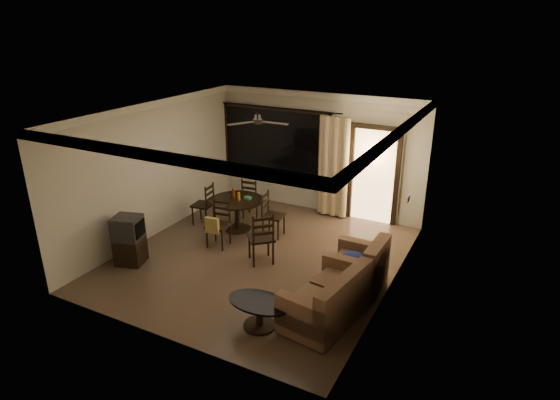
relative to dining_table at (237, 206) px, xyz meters
The scene contains 12 objects.
ground 1.50m from the dining_table, 39.93° to the right, with size 5.50×5.50×0.00m, color #7F6651.
room_shell 2.27m from the dining_table, 27.95° to the left, with size 5.50×6.70×5.50m.
dining_table is the anchor object (origin of this frame).
dining_chair_west 0.88m from the dining_table, behind, with size 0.46×0.46×0.95m.
dining_chair_east 0.88m from the dining_table, ahead, with size 0.46×0.46×0.95m.
dining_chair_south 0.89m from the dining_table, 84.32° to the right, with size 0.46×0.51×0.95m.
dining_chair_north 0.83m from the dining_table, 95.93° to the left, with size 0.46×0.46×0.95m.
tv_cabinet 2.40m from the dining_table, 114.18° to the right, with size 0.60×0.57×0.94m.
sofa 3.67m from the dining_table, 35.02° to the right, with size 1.08×1.70×0.85m.
armchair 3.28m from the dining_table, 18.83° to the right, with size 0.91×0.91×0.89m.
coffee_table 3.51m from the dining_table, 52.43° to the right, with size 1.00×0.60×0.44m.
side_chair 1.58m from the dining_table, 41.09° to the right, with size 0.65×0.65×1.04m.
Camera 1 is at (4.04, -6.93, 4.32)m, focal length 30.00 mm.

